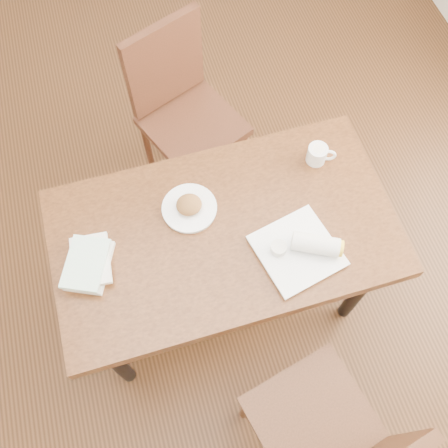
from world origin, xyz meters
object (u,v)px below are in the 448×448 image
object	(u,v)px
chair_near	(331,442)
plate_burrito	(303,249)
book_stack	(89,263)
plate_scone	(189,207)
chair_far	(182,105)
coffee_mug	(318,154)
table	(224,239)

from	to	relation	value
chair_near	plate_burrito	world-z (taller)	chair_near
plate_burrito	book_stack	world-z (taller)	plate_burrito
chair_near	book_stack	world-z (taller)	chair_near
plate_scone	book_stack	bearing A→B (deg)	-163.35
book_stack	plate_burrito	bearing A→B (deg)	-12.38
plate_scone	plate_burrito	size ratio (longest dim) A/B	0.64
plate_burrito	book_stack	distance (m)	0.78
chair_far	plate_burrito	distance (m)	1.00
chair_far	book_stack	bearing A→B (deg)	-124.00
plate_burrito	book_stack	xyz separation A→B (m)	(-0.76, 0.17, -0.00)
plate_scone	book_stack	world-z (taller)	plate_scone
chair_far	plate_scone	xyz separation A→B (m)	(-0.12, -0.66, 0.22)
plate_scone	coffee_mug	world-z (taller)	coffee_mug
plate_scone	coffee_mug	bearing A→B (deg)	7.68
chair_far	chair_near	bearing A→B (deg)	-85.27
chair_near	book_stack	distance (m)	1.06
coffee_mug	book_stack	size ratio (longest dim) A/B	0.46
plate_scone	coffee_mug	xyz separation A→B (m)	(0.55, 0.07, 0.02)
chair_near	chair_far	bearing A→B (deg)	94.73
table	chair_near	world-z (taller)	chair_near
table	plate_scone	xyz separation A→B (m)	(-0.10, 0.12, 0.11)
plate_burrito	table	bearing A→B (deg)	146.18
chair_near	plate_scone	size ratio (longest dim) A/B	4.51
plate_scone	chair_near	bearing A→B (deg)	-74.54
table	coffee_mug	distance (m)	0.50
chair_far	plate_scone	world-z (taller)	chair_far
table	chair_near	xyz separation A→B (m)	(0.15, -0.80, -0.12)
chair_near	plate_burrito	size ratio (longest dim) A/B	2.90
plate_scone	coffee_mug	size ratio (longest dim) A/B	1.88
plate_scone	book_stack	xyz separation A→B (m)	(-0.40, -0.12, 0.01)
chair_far	book_stack	size ratio (longest dim) A/B	3.87
table	plate_burrito	distance (m)	0.32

